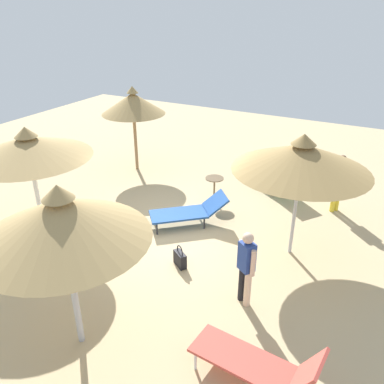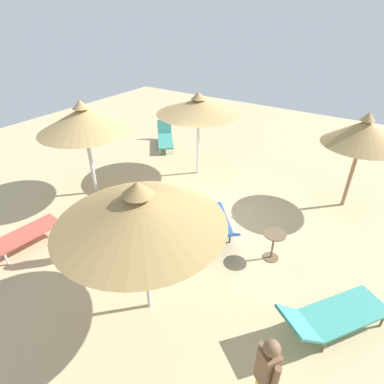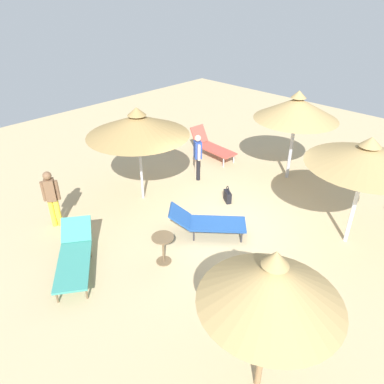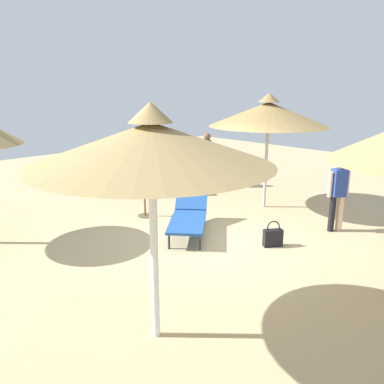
# 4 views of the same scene
# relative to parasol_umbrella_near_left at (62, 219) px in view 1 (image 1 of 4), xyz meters

# --- Properties ---
(ground) EXTENTS (24.00, 24.00, 0.10)m
(ground) POSITION_rel_parasol_umbrella_near_left_xyz_m (-0.27, 3.53, -2.40)
(ground) COLOR tan
(parasol_umbrella_near_left) EXTENTS (2.58, 2.58, 2.90)m
(parasol_umbrella_near_left) POSITION_rel_parasol_umbrella_near_left_xyz_m (0.00, 0.00, 0.00)
(parasol_umbrella_near_left) COLOR #B2B2B7
(parasol_umbrella_near_left) RESTS_ON ground
(parasol_umbrella_center) EXTENTS (2.69, 2.69, 2.80)m
(parasol_umbrella_center) POSITION_rel_parasol_umbrella_near_left_xyz_m (-2.90, 1.97, -0.00)
(parasol_umbrella_center) COLOR white
(parasol_umbrella_center) RESTS_ON ground
(parasol_umbrella_front) EXTENTS (2.85, 2.85, 2.80)m
(parasol_umbrella_front) POSITION_rel_parasol_umbrella_near_left_xyz_m (2.41, 4.21, -0.04)
(parasol_umbrella_front) COLOR #B2B2B7
(parasol_umbrella_front) RESTS_ON ground
(parasol_umbrella_near_right) EXTENTS (2.04, 2.04, 2.78)m
(parasol_umbrella_near_right) POSITION_rel_parasol_umbrella_near_left_xyz_m (-3.52, 6.66, -0.12)
(parasol_umbrella_near_right) COLOR olive
(parasol_umbrella_near_right) RESTS_ON ground
(lounge_chair_far_left) EXTENTS (1.96, 0.79, 0.99)m
(lounge_chair_far_left) POSITION_rel_parasol_umbrella_near_left_xyz_m (2.92, 0.55, -1.90)
(lounge_chair_far_left) COLOR #CC4C3F
(lounge_chair_far_left) RESTS_ON ground
(lounge_chair_far_right) EXTENTS (2.13, 1.79, 0.77)m
(lounge_chair_far_right) POSITION_rel_parasol_umbrella_near_left_xyz_m (1.04, 7.26, -1.95)
(lounge_chair_far_right) COLOR teal
(lounge_chair_far_right) RESTS_ON ground
(lounge_chair_back) EXTENTS (1.92, 1.80, 0.76)m
(lounge_chair_back) POSITION_rel_parasol_umbrella_near_left_xyz_m (-0.19, 4.23, -1.96)
(lounge_chair_back) COLOR #1E478C
(lounge_chair_back) RESTS_ON ground
(person_standing_near_left) EXTENTS (0.32, 0.37, 1.61)m
(person_standing_near_left) POSITION_rel_parasol_umbrella_near_left_xyz_m (2.94, 6.72, -1.45)
(person_standing_near_left) COLOR yellow
(person_standing_near_left) RESTS_ON ground
(person_standing_center) EXTENTS (0.41, 0.34, 1.53)m
(person_standing_center) POSITION_rel_parasol_umbrella_near_left_xyz_m (2.08, 2.16, -1.49)
(person_standing_center) COLOR beige
(person_standing_center) RESTS_ON ground
(handbag) EXTENTS (0.38, 0.32, 0.51)m
(handbag) POSITION_rel_parasol_umbrella_near_left_xyz_m (0.45, 2.59, -2.17)
(handbag) COLOR black
(handbag) RESTS_ON ground
(side_table_round) EXTENTS (0.51, 0.51, 0.72)m
(side_table_round) POSITION_rel_parasol_umbrella_near_left_xyz_m (-0.19, 5.71, -1.87)
(side_table_round) COLOR brown
(side_table_round) RESTS_ON ground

